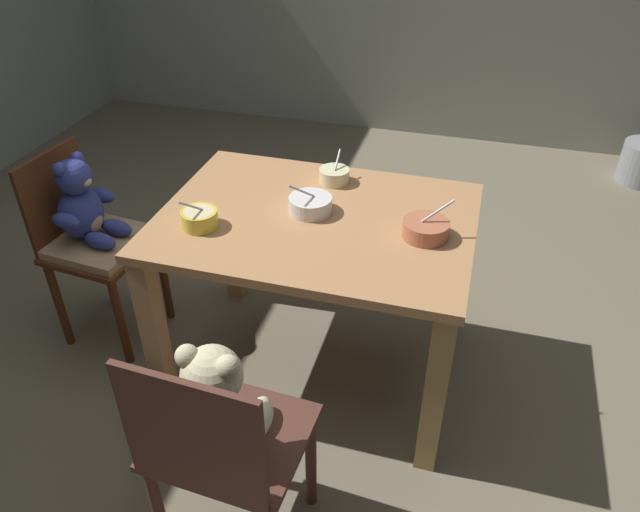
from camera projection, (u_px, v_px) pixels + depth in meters
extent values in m
cube|color=#726854|center=(317.00, 367.00, 2.56)|extent=(5.20, 5.20, 0.04)
cube|color=#B17C4E|center=(316.00, 221.00, 2.15)|extent=(1.11, 0.82, 0.03)
cube|color=tan|center=(155.00, 336.00, 2.18)|extent=(0.07, 0.07, 0.69)
cube|color=#AD834E|center=(435.00, 394.00, 1.96)|extent=(0.07, 0.07, 0.69)
cube|color=tan|center=(232.00, 233.00, 2.75)|extent=(0.07, 0.07, 0.69)
cube|color=#B0894A|center=(456.00, 269.00, 2.52)|extent=(0.07, 0.07, 0.69)
cube|color=#542A16|center=(103.00, 248.00, 2.48)|extent=(0.41, 0.41, 0.02)
cube|color=#542A16|center=(56.00, 197.00, 2.42)|extent=(0.05, 0.34, 0.38)
cylinder|color=#542A16|center=(121.00, 322.00, 2.45)|extent=(0.04, 0.04, 0.43)
cylinder|color=#542A16|center=(164.00, 279.00, 2.68)|extent=(0.04, 0.04, 0.43)
cylinder|color=#542A16|center=(59.00, 304.00, 2.54)|extent=(0.04, 0.04, 0.43)
cylinder|color=#542A16|center=(107.00, 264.00, 2.78)|extent=(0.04, 0.04, 0.43)
cube|color=tan|center=(101.00, 242.00, 2.47)|extent=(0.37, 0.37, 0.04)
ellipsoid|color=#343F8E|center=(81.00, 213.00, 2.41)|extent=(0.18, 0.20, 0.22)
ellipsoid|color=#D9B192|center=(92.00, 217.00, 2.40)|extent=(0.07, 0.11, 0.13)
sphere|color=#343F8E|center=(74.00, 177.00, 2.32)|extent=(0.14, 0.14, 0.14)
ellipsoid|color=#D9B192|center=(85.00, 181.00, 2.31)|extent=(0.05, 0.06, 0.04)
sphere|color=#343F8E|center=(59.00, 169.00, 2.25)|extent=(0.05, 0.05, 0.05)
sphere|color=#343F8E|center=(77.00, 158.00, 2.33)|extent=(0.05, 0.05, 0.05)
ellipsoid|color=#343F8E|center=(66.00, 221.00, 2.31)|extent=(0.13, 0.07, 0.06)
ellipsoid|color=#343F8E|center=(102.00, 195.00, 2.47)|extent=(0.13, 0.07, 0.06)
ellipsoid|color=#343F8E|center=(100.00, 241.00, 2.38)|extent=(0.15, 0.08, 0.07)
ellipsoid|color=#343F8E|center=(117.00, 228.00, 2.46)|extent=(0.15, 0.08, 0.07)
cube|color=#512D23|center=(232.00, 437.00, 1.70)|extent=(0.44, 0.40, 0.02)
cube|color=#512D23|center=(192.00, 438.00, 1.45)|extent=(0.38, 0.04, 0.39)
cylinder|color=#512D23|center=(311.00, 460.00, 1.91)|extent=(0.04, 0.04, 0.43)
cylinder|color=#512D23|center=(209.00, 430.00, 2.00)|extent=(0.04, 0.04, 0.43)
cylinder|color=#512D23|center=(159.00, 512.00, 1.76)|extent=(0.04, 0.04, 0.43)
ellipsoid|color=beige|center=(217.00, 425.00, 1.58)|extent=(0.21, 0.18, 0.23)
ellipsoid|color=#C4B29A|center=(226.00, 413.00, 1.63)|extent=(0.11, 0.07, 0.14)
sphere|color=beige|center=(212.00, 376.00, 1.49)|extent=(0.16, 0.16, 0.16)
ellipsoid|color=#C4B29A|center=(223.00, 364.00, 1.54)|extent=(0.07, 0.06, 0.05)
sphere|color=beige|center=(228.00, 367.00, 1.44)|extent=(0.06, 0.06, 0.06)
sphere|color=beige|center=(187.00, 356.00, 1.47)|extent=(0.06, 0.06, 0.06)
ellipsoid|color=beige|center=(259.00, 422.00, 1.56)|extent=(0.07, 0.13, 0.06)
ellipsoid|color=beige|center=(183.00, 400.00, 1.62)|extent=(0.07, 0.13, 0.06)
ellipsoid|color=beige|center=(256.00, 417.00, 1.71)|extent=(0.08, 0.15, 0.07)
ellipsoid|color=beige|center=(221.00, 407.00, 1.73)|extent=(0.08, 0.15, 0.07)
cylinder|color=silver|center=(310.00, 205.00, 2.15)|extent=(0.15, 0.15, 0.06)
cylinder|color=silver|center=(310.00, 210.00, 2.16)|extent=(0.09, 0.09, 0.01)
cylinder|color=beige|center=(310.00, 199.00, 2.14)|extent=(0.13, 0.13, 0.01)
cylinder|color=#BCBCC1|center=(302.00, 191.00, 2.10)|extent=(0.08, 0.08, 0.08)
ellipsoid|color=#BCBCC1|center=(313.00, 199.00, 2.14)|extent=(0.04, 0.04, 0.01)
cylinder|color=beige|center=(334.00, 176.00, 2.34)|extent=(0.12, 0.12, 0.06)
cylinder|color=beige|center=(334.00, 181.00, 2.35)|extent=(0.06, 0.06, 0.01)
cylinder|color=beige|center=(334.00, 170.00, 2.32)|extent=(0.10, 0.10, 0.01)
cylinder|color=#BCBCC1|center=(336.00, 160.00, 2.32)|extent=(0.01, 0.08, 0.06)
ellipsoid|color=#BCBCC1|center=(334.00, 172.00, 2.32)|extent=(0.02, 0.03, 0.01)
cylinder|color=#BB6949|center=(426.00, 229.00, 2.02)|extent=(0.16, 0.16, 0.06)
cylinder|color=#BB6949|center=(425.00, 235.00, 2.03)|extent=(0.09, 0.09, 0.01)
cylinder|color=#C7BE8C|center=(426.00, 223.00, 2.00)|extent=(0.13, 0.13, 0.01)
cylinder|color=#BCBCC1|center=(438.00, 211.00, 1.98)|extent=(0.10, 0.05, 0.08)
ellipsoid|color=#BCBCC1|center=(423.00, 224.00, 2.00)|extent=(0.04, 0.03, 0.01)
cylinder|color=yellow|center=(200.00, 219.00, 2.07)|extent=(0.13, 0.13, 0.06)
cylinder|color=yellow|center=(200.00, 225.00, 2.08)|extent=(0.07, 0.07, 0.01)
cylinder|color=beige|center=(199.00, 212.00, 2.05)|extent=(0.10, 0.10, 0.01)
cylinder|color=#BCBCC1|center=(190.00, 206.00, 2.02)|extent=(0.06, 0.08, 0.06)
ellipsoid|color=#BCBCC1|center=(201.00, 212.00, 2.06)|extent=(0.04, 0.04, 0.01)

